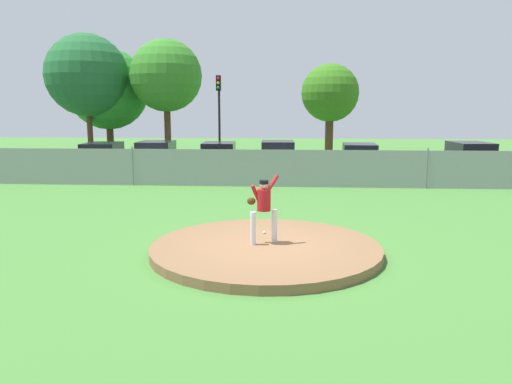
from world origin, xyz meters
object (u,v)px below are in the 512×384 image
Objects in this scene: baseball at (264,232)px; parked_car_charcoal at (469,160)px; parked_car_white at (157,158)px; parked_car_burgundy at (219,159)px; parked_car_silver at (278,158)px; traffic_cone_orange at (432,171)px; parked_car_champagne at (103,159)px; parked_car_teal at (359,160)px; traffic_light_near at (219,105)px; pitcher_youth at (263,204)px.

parked_car_charcoal reaches higher than baseball.
parked_car_burgundy is at bearing 6.27° from parked_car_white.
parked_car_charcoal is at bearing 53.43° from baseball.
parked_car_silver is 7.41× the size of traffic_cone_orange.
parked_car_champagne is at bearing -178.15° from parked_car_white.
traffic_light_near is at bearing 150.33° from parked_car_teal.
parked_car_white is 6.44m from parked_car_silver.
parked_car_charcoal reaches higher than parked_car_silver.
traffic_light_near reaches higher than parked_car_teal.
parked_car_white is at bearing 115.96° from baseball.
parked_car_burgundy is 1.05× the size of parked_car_silver.
traffic_light_near reaches higher than parked_car_burgundy.
parked_car_burgundy is at bearing 178.47° from parked_car_charcoal.
traffic_light_near is (-0.56, 4.14, 2.86)m from parked_car_burgundy.
pitcher_youth is at bearing -78.72° from traffic_light_near.
traffic_light_near is at bearing 161.54° from parked_car_charcoal.
parked_car_champagne is at bearing -174.58° from parked_car_silver.
parked_car_white is 2.89m from parked_car_champagne.
baseball is 18.32m from traffic_light_near.
traffic_light_near is (-3.69, 18.52, 2.48)m from pitcher_youth.
parked_car_white reaches higher than parked_car_champagne.
parked_car_burgundy is (-3.13, 14.38, -0.38)m from pitcher_youth.
pitcher_youth is at bearing -65.42° from parked_car_white.
baseball is at bearing -126.57° from parked_car_charcoal.
traffic_light_near is (-3.67, 17.63, 3.38)m from baseball.
parked_car_burgundy is at bearing 102.99° from baseball.
parked_car_white is at bearing -172.98° from parked_car_silver.
parked_car_champagne is 1.06× the size of parked_car_silver.
parked_car_white is 1.04× the size of parked_car_burgundy.
pitcher_youth is 0.39× the size of parked_car_burgundy.
pitcher_youth is 0.40× the size of parked_car_teal.
traffic_cone_orange is at bearing -2.38° from parked_car_burgundy.
parked_car_silver is at bearing 7.02° from parked_car_white.
parked_car_silver is (6.39, 0.79, -0.02)m from parked_car_white.
parked_car_teal reaches higher than baseball.
parked_car_teal is at bearing 178.51° from traffic_cone_orange.
baseball is at bearing -121.21° from traffic_cone_orange.
parked_car_champagne is 19.03m from parked_car_charcoal.
traffic_cone_orange is at bearing -176.50° from parked_car_charcoal.
parked_car_white is 5.96m from traffic_light_near.
baseball is 15.24m from traffic_cone_orange.
traffic_cone_orange is (7.90, 13.03, 0.01)m from baseball.
parked_car_silver reaches higher than baseball.
traffic_cone_orange is at bearing -1.49° from parked_car_teal.
traffic_light_near reaches higher than traffic_cone_orange.
baseball is 14.62m from parked_car_white.
parked_car_charcoal is 12.87m from parked_car_burgundy.
parked_car_white reaches higher than parked_car_silver.
traffic_cone_orange is (3.68, -0.10, -0.51)m from parked_car_teal.
parked_car_champagne is 17.19m from traffic_cone_orange.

